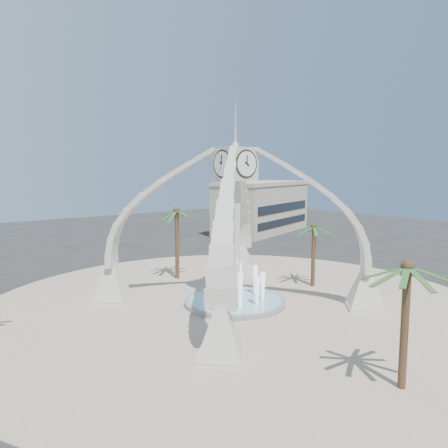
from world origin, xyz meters
TOP-DOWN VIEW (x-y plane):
  - ground at (0.00, 0.00)m, footprint 140.00×140.00m
  - plaza at (0.00, 0.00)m, footprint 40.00×40.00m
  - clock_tower at (-0.00, -0.00)m, footprint 17.94×17.94m
  - fountain at (0.00, 0.00)m, footprint 8.00×8.00m
  - building_ne at (30.00, 28.00)m, footprint 21.87×14.17m
  - palm_east at (9.04, -0.37)m, footprint 5.09×5.09m
  - palm_north at (0.96, 9.79)m, footprint 5.54×5.54m
  - palm_south at (-2.36, -15.30)m, footprint 4.29×4.29m

SIDE VIEW (x-z plane):
  - ground at x=0.00m, z-range 0.00..0.00m
  - plaza at x=0.00m, z-range 0.00..0.06m
  - fountain at x=0.00m, z-range -1.52..2.10m
  - building_ne at x=30.00m, z-range 0.01..8.61m
  - palm_east at x=9.04m, z-range 2.33..8.61m
  - palm_south at x=-2.36m, z-range 2.57..9.44m
  - clock_tower at x=0.00m, z-range -1.66..14.64m
  - palm_north at x=0.96m, z-range 2.86..10.38m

